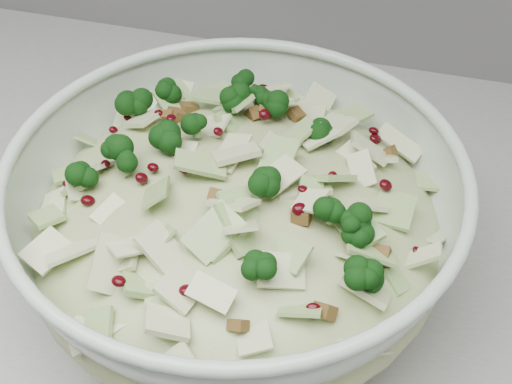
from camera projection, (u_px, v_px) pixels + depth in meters
mixing_bowl at (237, 227)px, 0.56m from camera, size 0.38×0.38×0.14m
salad at (236, 207)px, 0.55m from camera, size 0.33×0.33×0.14m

